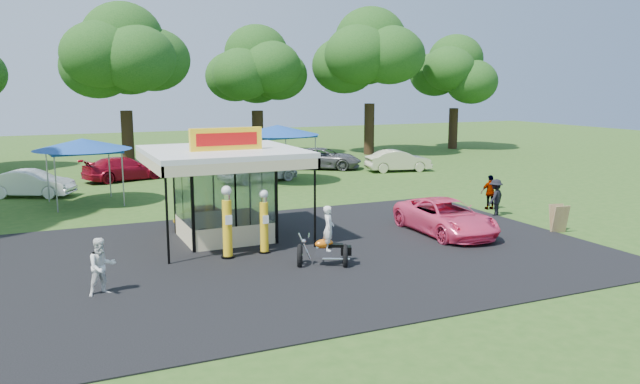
# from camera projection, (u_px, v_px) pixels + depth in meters

# --- Properties ---
(ground) EXTENTS (120.00, 120.00, 0.00)m
(ground) POSITION_uv_depth(u_px,v_px,m) (330.00, 268.00, 19.56)
(ground) COLOR #2B5119
(ground) RESTS_ON ground
(asphalt_apron) EXTENTS (20.00, 14.00, 0.04)m
(asphalt_apron) POSITION_uv_depth(u_px,v_px,m) (306.00, 252.00, 21.35)
(asphalt_apron) COLOR black
(asphalt_apron) RESTS_ON ground
(gas_station_kiosk) EXTENTS (5.40, 5.40, 4.18)m
(gas_station_kiosk) POSITION_uv_depth(u_px,v_px,m) (224.00, 192.00, 22.93)
(gas_station_kiosk) COLOR white
(gas_station_kiosk) RESTS_ON ground
(gas_pump_left) EXTENTS (0.46, 0.46, 2.45)m
(gas_pump_left) POSITION_uv_depth(u_px,v_px,m) (227.00, 224.00, 20.43)
(gas_pump_left) COLOR black
(gas_pump_left) RESTS_ON ground
(gas_pump_right) EXTENTS (0.41, 0.41, 2.22)m
(gas_pump_right) POSITION_uv_depth(u_px,v_px,m) (264.00, 223.00, 21.06)
(gas_pump_right) COLOR black
(gas_pump_right) RESTS_ON ground
(motorcycle) EXTENTS (1.79, 1.40, 2.04)m
(motorcycle) POSITION_uv_depth(u_px,v_px,m) (326.00, 242.00, 19.63)
(motorcycle) COLOR black
(motorcycle) RESTS_ON ground
(spare_tires) EXTENTS (0.85, 0.53, 0.73)m
(spare_tires) POSITION_uv_depth(u_px,v_px,m) (206.00, 239.00, 21.87)
(spare_tires) COLOR black
(spare_tires) RESTS_ON ground
(a_frame_sign) EXTENTS (0.65, 0.67, 1.09)m
(a_frame_sign) POSITION_uv_depth(u_px,v_px,m) (559.00, 219.00, 24.20)
(a_frame_sign) COLOR #593819
(a_frame_sign) RESTS_ON ground
(kiosk_car) EXTENTS (2.82, 1.13, 0.96)m
(kiosk_car) POSITION_uv_depth(u_px,v_px,m) (210.00, 215.00, 25.14)
(kiosk_car) COLOR yellow
(kiosk_car) RESTS_ON ground
(pink_sedan) EXTENTS (2.38, 4.90, 1.34)m
(pink_sedan) POSITION_uv_depth(u_px,v_px,m) (446.00, 217.00, 23.90)
(pink_sedan) COLOR #FF4577
(pink_sedan) RESTS_ON ground
(spectator_west) EXTENTS (0.92, 0.80, 1.61)m
(spectator_west) POSITION_uv_depth(u_px,v_px,m) (102.00, 267.00, 16.95)
(spectator_west) COLOR white
(spectator_west) RESTS_ON ground
(spectator_east_a) EXTENTS (1.21, 1.00, 1.62)m
(spectator_east_a) POSITION_uv_depth(u_px,v_px,m) (495.00, 198.00, 27.18)
(spectator_east_a) COLOR black
(spectator_east_a) RESTS_ON ground
(spectator_east_b) EXTENTS (1.01, 0.61, 1.60)m
(spectator_east_b) POSITION_uv_depth(u_px,v_px,m) (491.00, 192.00, 28.58)
(spectator_east_b) COLOR gray
(spectator_east_b) RESTS_ON ground
(bg_car_a) EXTENTS (4.40, 3.14, 1.38)m
(bg_car_a) POSITION_uv_depth(u_px,v_px,m) (31.00, 183.00, 31.81)
(bg_car_a) COLOR white
(bg_car_a) RESTS_ON ground
(bg_car_b) EXTENTS (5.25, 3.39, 1.41)m
(bg_car_b) POSITION_uv_depth(u_px,v_px,m) (124.00, 169.00, 37.23)
(bg_car_b) COLOR maroon
(bg_car_b) RESTS_ON ground
(bg_car_c) EXTENTS (5.12, 2.93, 1.64)m
(bg_car_c) POSITION_uv_depth(u_px,v_px,m) (258.00, 168.00, 36.65)
(bg_car_c) COLOR #BCBABF
(bg_car_c) RESTS_ON ground
(bg_car_d) EXTENTS (5.55, 4.81, 1.42)m
(bg_car_d) POSITION_uv_depth(u_px,v_px,m) (323.00, 158.00, 42.32)
(bg_car_d) COLOR #555456
(bg_car_d) RESTS_ON ground
(bg_car_e) EXTENTS (4.47, 2.23, 1.41)m
(bg_car_e) POSITION_uv_depth(u_px,v_px,m) (398.00, 161.00, 41.07)
(bg_car_e) COLOR beige
(bg_car_e) RESTS_ON ground
(tent_west) EXTENTS (4.52, 4.52, 3.16)m
(tent_west) POSITION_uv_depth(u_px,v_px,m) (82.00, 145.00, 29.55)
(tent_west) COLOR gray
(tent_west) RESTS_ON ground
(tent_east) EXTENTS (4.82, 4.82, 3.37)m
(tent_east) POSITION_uv_depth(u_px,v_px,m) (277.00, 130.00, 36.04)
(tent_east) COLOR gray
(tent_east) RESTS_ON ground
(oak_far_c) EXTENTS (9.28, 9.28, 10.94)m
(oak_far_c) POSITION_uv_depth(u_px,v_px,m) (124.00, 65.00, 42.66)
(oak_far_c) COLOR black
(oak_far_c) RESTS_ON ground
(oak_far_d) EXTENTS (8.42, 8.42, 10.03)m
(oak_far_d) POSITION_uv_depth(u_px,v_px,m) (257.00, 75.00, 48.79)
(oak_far_d) COLOR black
(oak_far_d) RESTS_ON ground
(oak_far_e) EXTENTS (9.64, 9.64, 11.47)m
(oak_far_e) POSITION_uv_depth(u_px,v_px,m) (370.00, 63.00, 49.87)
(oak_far_e) COLOR black
(oak_far_e) RESTS_ON ground
(oak_far_f) EXTENTS (8.08, 8.08, 9.73)m
(oak_far_f) POSITION_uv_depth(u_px,v_px,m) (455.00, 77.00, 54.58)
(oak_far_f) COLOR black
(oak_far_f) RESTS_ON ground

